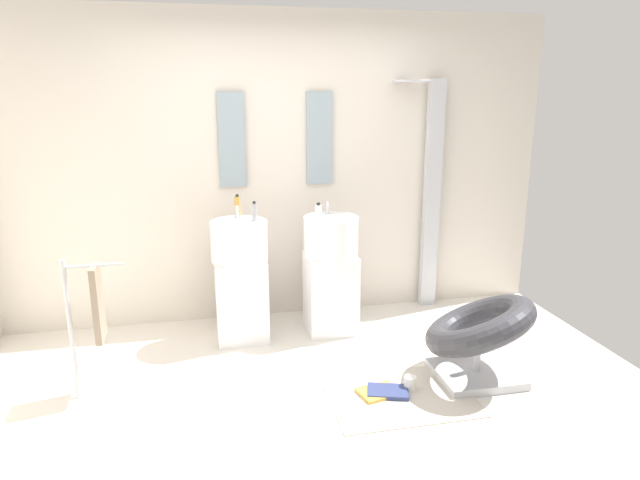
% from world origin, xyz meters
% --- Properties ---
extents(ground_plane, '(4.80, 3.60, 0.04)m').
position_xyz_m(ground_plane, '(0.00, 0.00, -0.02)').
color(ground_plane, silver).
extents(rear_partition, '(4.80, 0.10, 2.60)m').
position_xyz_m(rear_partition, '(0.00, 1.65, 1.30)').
color(rear_partition, beige).
rests_on(rear_partition, ground_plane).
extents(pedestal_sink_left, '(0.44, 0.44, 1.07)m').
position_xyz_m(pedestal_sink_left, '(-0.37, 1.14, 0.51)').
color(pedestal_sink_left, white).
rests_on(pedestal_sink_left, ground_plane).
extents(pedestal_sink_right, '(0.44, 0.44, 1.07)m').
position_xyz_m(pedestal_sink_right, '(0.37, 1.14, 0.51)').
color(pedestal_sink_right, white).
rests_on(pedestal_sink_right, ground_plane).
extents(vanity_mirror_left, '(0.22, 0.03, 0.77)m').
position_xyz_m(vanity_mirror_left, '(-0.37, 1.58, 1.56)').
color(vanity_mirror_left, '#8C9EA8').
extents(vanity_mirror_right, '(0.22, 0.03, 0.77)m').
position_xyz_m(vanity_mirror_right, '(0.37, 1.58, 1.56)').
color(vanity_mirror_right, '#8C9EA8').
extents(shower_column, '(0.49, 0.24, 2.05)m').
position_xyz_m(shower_column, '(1.38, 1.53, 1.08)').
color(shower_column, '#B7BABF').
rests_on(shower_column, ground_plane).
extents(lounge_chair, '(1.10, 1.10, 0.65)m').
position_xyz_m(lounge_chair, '(1.18, 0.12, 0.35)').
color(lounge_chair, '#B7BABF').
rests_on(lounge_chair, ground_plane).
extents(towel_rack, '(0.37, 0.22, 0.95)m').
position_xyz_m(towel_rack, '(-1.35, 0.43, 0.63)').
color(towel_rack, '#B7BABF').
rests_on(towel_rack, ground_plane).
extents(area_rug, '(0.94, 0.71, 0.01)m').
position_xyz_m(area_rug, '(0.57, -0.01, 0.01)').
color(area_rug, beige).
rests_on(area_rug, ground_plane).
extents(magazine_navy, '(0.31, 0.25, 0.03)m').
position_xyz_m(magazine_navy, '(0.50, 0.03, 0.02)').
color(magazine_navy, navy).
rests_on(magazine_navy, area_rug).
extents(magazine_ochre, '(0.30, 0.25, 0.02)m').
position_xyz_m(magazine_ochre, '(0.44, 0.04, 0.02)').
color(magazine_ochre, gold).
rests_on(magazine_ochre, area_rug).
extents(coffee_mug, '(0.08, 0.08, 0.09)m').
position_xyz_m(coffee_mug, '(0.66, 0.05, 0.06)').
color(coffee_mug, white).
rests_on(coffee_mug, area_rug).
extents(soap_bottle_grey, '(0.04, 0.04, 0.16)m').
position_xyz_m(soap_bottle_grey, '(-0.24, 1.12, 1.05)').
color(soap_bottle_grey, '#99999E').
rests_on(soap_bottle_grey, pedestal_sink_left).
extents(soap_bottle_white, '(0.05, 0.05, 0.14)m').
position_xyz_m(soap_bottle_white, '(0.25, 1.07, 1.04)').
color(soap_bottle_white, white).
rests_on(soap_bottle_white, pedestal_sink_right).
extents(soap_bottle_amber, '(0.05, 0.05, 0.18)m').
position_xyz_m(soap_bottle_amber, '(-0.36, 1.30, 1.06)').
color(soap_bottle_amber, '#C68C38').
rests_on(soap_bottle_amber, pedestal_sink_left).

